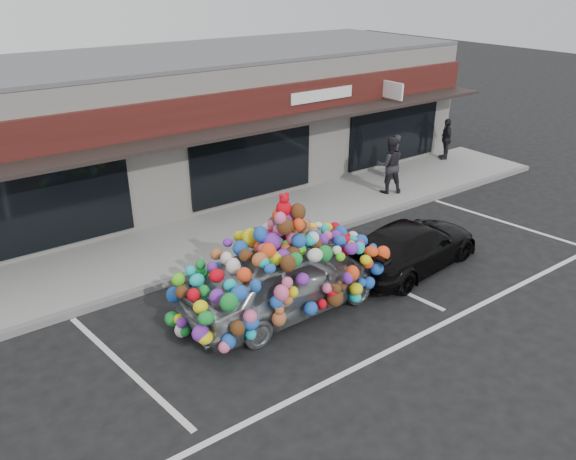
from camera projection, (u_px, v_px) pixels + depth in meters
ground at (274, 316)px, 11.90m from camera, size 90.00×90.00×0.00m
shop_building at (118, 132)px, 17.21m from camera, size 24.00×7.20×4.31m
sidewalk at (188, 245)px, 14.82m from camera, size 26.00×3.00×0.15m
kerb at (216, 267)px, 13.71m from camera, size 26.00×0.18×0.16m
parking_stripe_left at (125, 367)px, 10.35m from camera, size 0.73×4.37×0.01m
parking_stripe_mid at (365, 274)px, 13.54m from camera, size 0.73×4.37×0.01m
parking_stripe_right at (501, 221)px, 16.40m from camera, size 0.73×4.37×0.01m
lane_line at (421, 335)px, 11.27m from camera, size 14.00×0.12×0.01m
toy_car at (284, 272)px, 11.75m from camera, size 3.19×4.73×2.74m
black_sedan at (412, 245)px, 13.63m from camera, size 2.13×4.22×1.18m
pedestrian_a at (394, 157)px, 19.05m from camera, size 0.65×0.64×1.52m
pedestrian_b at (389, 165)px, 17.77m from camera, size 1.10×1.02×1.82m
pedestrian_c at (446, 139)px, 21.06m from camera, size 0.95×0.80×1.52m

